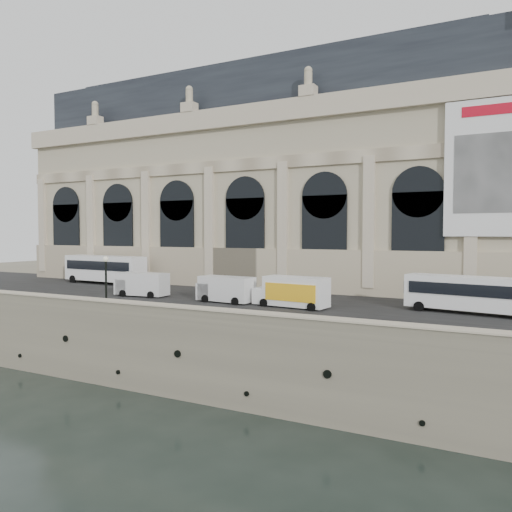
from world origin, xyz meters
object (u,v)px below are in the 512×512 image
(bus_right, at_px, (472,293))
(van_c, at_px, (224,289))
(lamp_right, at_px, (106,284))
(box_truck, at_px, (292,292))
(van_b, at_px, (140,284))
(bus_left, at_px, (105,268))

(bus_right, distance_m, van_c, 22.45)
(bus_right, xyz_separation_m, lamp_right, (-28.73, -12.43, 0.60))
(van_c, height_order, box_truck, box_truck)
(van_b, bearing_deg, lamp_right, -66.77)
(bus_left, xyz_separation_m, box_truck, (30.48, -7.88, -0.68))
(box_truck, distance_m, lamp_right, 16.59)
(box_truck, xyz_separation_m, lamp_right, (-13.83, -9.11, 0.95))
(bus_right, bearing_deg, box_truck, -167.46)
(bus_right, relative_size, box_truck, 1.52)
(bus_left, distance_m, box_truck, 31.49)
(bus_left, bearing_deg, box_truck, -14.50)
(bus_right, bearing_deg, bus_left, 174.25)
(van_b, height_order, box_truck, box_truck)
(van_b, bearing_deg, bus_left, 147.96)
(van_b, xyz_separation_m, lamp_right, (3.86, -8.99, 1.08))
(bus_right, xyz_separation_m, van_b, (-32.58, -3.44, -0.49))
(bus_right, bearing_deg, lamp_right, -156.61)
(van_b, relative_size, box_truck, 0.81)
(box_truck, relative_size, lamp_right, 1.52)
(bus_left, xyz_separation_m, van_c, (23.18, -7.88, -0.80))
(bus_left, xyz_separation_m, bus_right, (45.38, -4.57, -0.32))
(bus_left, height_order, van_b, bus_left)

